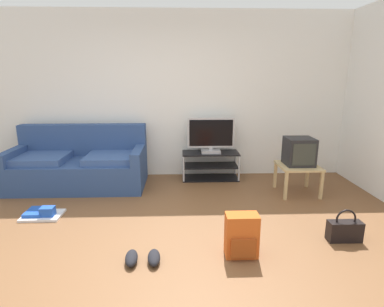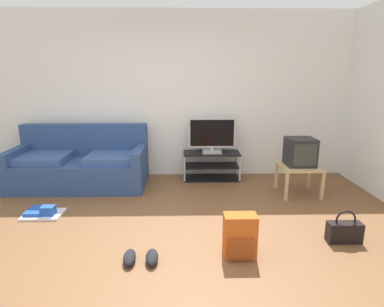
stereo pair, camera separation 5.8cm
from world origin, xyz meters
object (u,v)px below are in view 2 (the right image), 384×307
at_px(couch, 81,165).
at_px(floor_tray, 43,213).
at_px(sneakers_pair, 141,257).
at_px(crt_tv, 300,152).
at_px(backpack, 240,236).
at_px(tv_stand, 211,166).
at_px(handbag, 344,231).
at_px(side_table, 299,169).
at_px(flat_tv, 212,136).

xyz_separation_m(couch, floor_tray, (-0.14, -1.13, -0.29)).
bearing_deg(sneakers_pair, crt_tv, 39.71).
bearing_deg(crt_tv, backpack, -124.70).
xyz_separation_m(tv_stand, handbag, (1.21, -2.09, -0.11)).
bearing_deg(tv_stand, backpack, -87.99).
relative_size(tv_stand, side_table, 1.66).
height_order(flat_tv, side_table, flat_tv).
xyz_separation_m(side_table, floor_tray, (-3.40, -0.68, -0.33)).
relative_size(side_table, crt_tv, 1.42).
distance_m(sneakers_pair, floor_tray, 1.69).
bearing_deg(tv_stand, handbag, -59.87).
bearing_deg(couch, handbag, -29.11).
distance_m(backpack, floor_tray, 2.47).
bearing_deg(crt_tv, side_table, -90.00).
xyz_separation_m(backpack, sneakers_pair, (-0.93, -0.09, -0.16)).
xyz_separation_m(couch, side_table, (3.27, -0.45, 0.04)).
relative_size(sneakers_pair, floor_tray, 0.75).
distance_m(tv_stand, sneakers_pair, 2.56).
height_order(crt_tv, sneakers_pair, crt_tv).
xyz_separation_m(handbag, sneakers_pair, (-2.06, -0.32, -0.07)).
distance_m(flat_tv, floor_tray, 2.68).
bearing_deg(handbag, flat_tv, 120.40).
height_order(couch, side_table, couch).
height_order(tv_stand, side_table, tv_stand).
bearing_deg(side_table, couch, 172.12).
distance_m(couch, crt_tv, 3.31).
relative_size(flat_tv, handbag, 2.17).
xyz_separation_m(couch, backpack, (2.14, -2.06, -0.12)).
distance_m(couch, flat_tv, 2.12).
bearing_deg(flat_tv, crt_tv, -29.38).
xyz_separation_m(tv_stand, floor_tray, (-2.20, -1.39, -0.18)).
bearing_deg(sneakers_pair, floor_tray, 142.97).
distance_m(backpack, handbag, 1.16).
bearing_deg(crt_tv, floor_tray, -168.52).
height_order(side_table, backpack, side_table).
relative_size(couch, flat_tv, 2.63).
height_order(couch, tv_stand, couch).
xyz_separation_m(flat_tv, sneakers_pair, (-0.85, -2.39, -0.69)).
height_order(flat_tv, backpack, flat_tv).
bearing_deg(backpack, flat_tv, 102.39).
distance_m(side_table, sneakers_pair, 2.68).
bearing_deg(handbag, side_table, 90.27).
distance_m(couch, side_table, 3.30).
bearing_deg(sneakers_pair, couch, 119.47).
relative_size(tv_stand, sneakers_pair, 2.69).
relative_size(tv_stand, handbag, 2.64).
relative_size(side_table, floor_tray, 1.22).
relative_size(flat_tv, crt_tv, 1.93).
xyz_separation_m(flat_tv, backpack, (0.08, -2.30, -0.53)).
relative_size(couch, floor_tray, 4.36).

